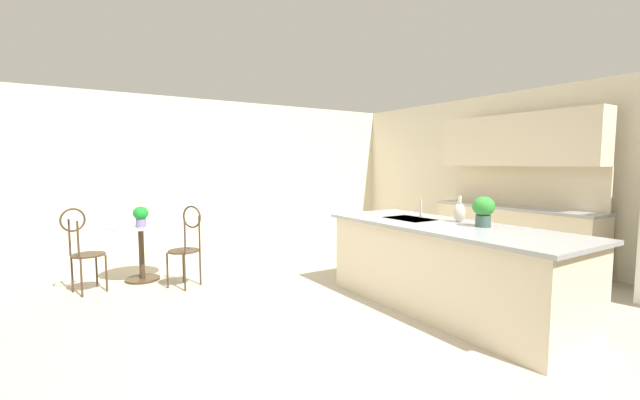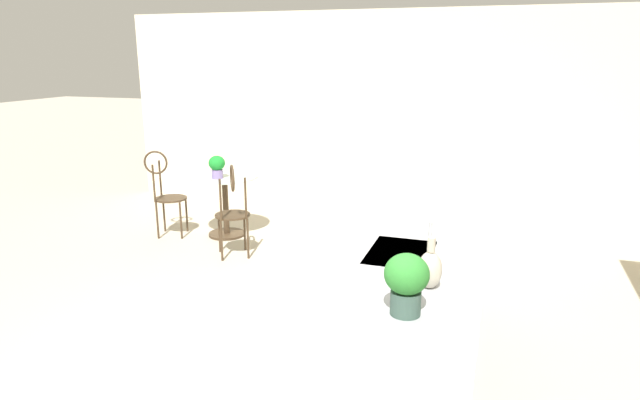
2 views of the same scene
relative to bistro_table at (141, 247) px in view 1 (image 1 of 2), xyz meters
The scene contains 13 objects.
ground_plane 3.17m from the bistro_table, 32.55° to the left, with size 40.00×40.00×0.00m, color #B2A893.
wall_back 6.03m from the bistro_table, 63.71° to the left, with size 9.00×0.12×2.70m, color beige.
wall_left_window 2.51m from the bistro_table, 133.82° to the left, with size 0.12×7.80×2.70m, color beige.
kitchen_island 3.88m from the bistro_table, 40.78° to the left, with size 2.80×1.06×0.92m.
back_counter_run 5.38m from the bistro_table, 65.39° to the left, with size 2.44×0.64×1.52m.
upper_cabinet_run 5.55m from the bistro_table, 65.27° to the left, with size 2.40×0.36×0.76m.
bistro_table is the anchor object (origin of this frame).
chair_near_window 0.78m from the bistro_table, 33.87° to the left, with size 0.53×0.53×1.04m.
chair_by_island 0.73m from the bistro_table, 72.62° to the right, with size 0.48×0.52×1.04m.
sink_faucet 3.67m from the bistro_table, 48.64° to the left, with size 0.02×0.02×0.22m, color #B2B5BA.
potted_plant_on_table 0.47m from the bistro_table, ahead, with size 0.19×0.19×0.27m.
potted_plant_counter_near 4.28m from the bistro_table, 39.92° to the left, with size 0.22×0.22×0.31m.
vase_on_counter 4.05m from the bistro_table, 43.90° to the left, with size 0.13×0.13×0.29m.
Camera 1 is at (3.17, -2.59, 1.57)m, focal length 23.02 mm.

